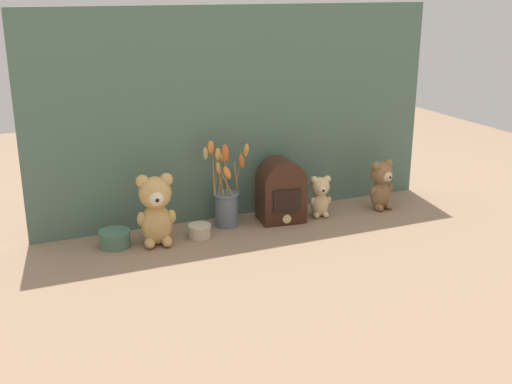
{
  "coord_description": "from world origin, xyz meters",
  "views": [
    {
      "loc": [
        -0.87,
        -1.99,
        0.84
      ],
      "look_at": [
        0.0,
        0.02,
        0.13
      ],
      "focal_mm": 45.0,
      "sensor_mm": 36.0,
      "label": 1
    }
  ],
  "objects_px": {
    "teddy_bear_medium": "(381,184)",
    "vintage_radio": "(281,190)",
    "teddy_bear_large": "(156,208)",
    "decorative_tin_tall": "(199,230)",
    "decorative_tin_short": "(115,239)",
    "flower_vase": "(226,199)",
    "teddy_bear_small": "(320,195)"
  },
  "relations": [
    {
      "from": "teddy_bear_large",
      "to": "decorative_tin_tall",
      "type": "height_order",
      "value": "teddy_bear_large"
    },
    {
      "from": "teddy_bear_large",
      "to": "teddy_bear_medium",
      "type": "xyz_separation_m",
      "value": [
        0.9,
        0.01,
        -0.03
      ]
    },
    {
      "from": "teddy_bear_large",
      "to": "flower_vase",
      "type": "xyz_separation_m",
      "value": [
        0.28,
        0.07,
        -0.03
      ]
    },
    {
      "from": "teddy_bear_medium",
      "to": "flower_vase",
      "type": "bearing_deg",
      "value": 174.21
    },
    {
      "from": "flower_vase",
      "to": "vintage_radio",
      "type": "height_order",
      "value": "flower_vase"
    },
    {
      "from": "teddy_bear_medium",
      "to": "decorative_tin_tall",
      "type": "relative_size",
      "value": 2.42
    },
    {
      "from": "decorative_tin_tall",
      "to": "decorative_tin_short",
      "type": "xyz_separation_m",
      "value": [
        -0.29,
        0.03,
        0.01
      ]
    },
    {
      "from": "vintage_radio",
      "to": "teddy_bear_large",
      "type": "bearing_deg",
      "value": -174.82
    },
    {
      "from": "teddy_bear_small",
      "to": "decorative_tin_tall",
      "type": "xyz_separation_m",
      "value": [
        -0.49,
        -0.02,
        -0.06
      ]
    },
    {
      "from": "flower_vase",
      "to": "decorative_tin_short",
      "type": "relative_size",
      "value": 3.0
    },
    {
      "from": "teddy_bear_medium",
      "to": "flower_vase",
      "type": "height_order",
      "value": "flower_vase"
    },
    {
      "from": "teddy_bear_large",
      "to": "flower_vase",
      "type": "height_order",
      "value": "flower_vase"
    },
    {
      "from": "teddy_bear_large",
      "to": "flower_vase",
      "type": "distance_m",
      "value": 0.29
    },
    {
      "from": "teddy_bear_large",
      "to": "flower_vase",
      "type": "relative_size",
      "value": 0.78
    },
    {
      "from": "teddy_bear_medium",
      "to": "vintage_radio",
      "type": "distance_m",
      "value": 0.42
    },
    {
      "from": "teddy_bear_medium",
      "to": "decorative_tin_short",
      "type": "height_order",
      "value": "teddy_bear_medium"
    },
    {
      "from": "decorative_tin_tall",
      "to": "teddy_bear_large",
      "type": "bearing_deg",
      "value": -176.88
    },
    {
      "from": "teddy_bear_medium",
      "to": "decorative_tin_short",
      "type": "relative_size",
      "value": 1.84
    },
    {
      "from": "teddy_bear_medium",
      "to": "vintage_radio",
      "type": "xyz_separation_m",
      "value": [
        -0.41,
        0.04,
        0.01
      ]
    },
    {
      "from": "decorative_tin_short",
      "to": "teddy_bear_medium",
      "type": "bearing_deg",
      "value": -1.47
    },
    {
      "from": "teddy_bear_medium",
      "to": "decorative_tin_tall",
      "type": "height_order",
      "value": "teddy_bear_medium"
    },
    {
      "from": "teddy_bear_large",
      "to": "decorative_tin_tall",
      "type": "xyz_separation_m",
      "value": [
        0.15,
        0.01,
        -0.11
      ]
    },
    {
      "from": "teddy_bear_large",
      "to": "vintage_radio",
      "type": "bearing_deg",
      "value": 5.18
    },
    {
      "from": "teddy_bear_large",
      "to": "vintage_radio",
      "type": "height_order",
      "value": "teddy_bear_large"
    },
    {
      "from": "flower_vase",
      "to": "decorative_tin_short",
      "type": "xyz_separation_m",
      "value": [
        -0.41,
        -0.04,
        -0.07
      ]
    },
    {
      "from": "vintage_radio",
      "to": "decorative_tin_short",
      "type": "bearing_deg",
      "value": -179.17
    },
    {
      "from": "vintage_radio",
      "to": "decorative_tin_short",
      "type": "distance_m",
      "value": 0.63
    },
    {
      "from": "teddy_bear_large",
      "to": "vintage_radio",
      "type": "xyz_separation_m",
      "value": [
        0.48,
        0.04,
        -0.01
      ]
    },
    {
      "from": "teddy_bear_medium",
      "to": "decorative_tin_short",
      "type": "distance_m",
      "value": 1.04
    },
    {
      "from": "flower_vase",
      "to": "vintage_radio",
      "type": "distance_m",
      "value": 0.21
    },
    {
      "from": "teddy_bear_large",
      "to": "decorative_tin_short",
      "type": "relative_size",
      "value": 2.33
    },
    {
      "from": "teddy_bear_large",
      "to": "teddy_bear_small",
      "type": "relative_size",
      "value": 1.55
    }
  ]
}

